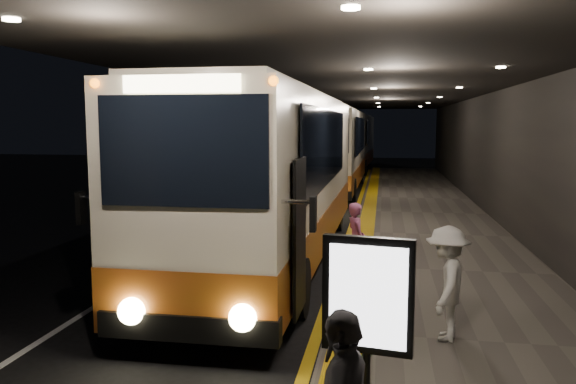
% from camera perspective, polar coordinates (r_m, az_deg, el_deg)
% --- Properties ---
extents(ground, '(90.00, 90.00, 0.00)m').
position_cam_1_polar(ground, '(12.33, -6.43, -8.68)').
color(ground, black).
extents(lane_line_white, '(0.12, 50.00, 0.01)m').
position_cam_1_polar(lane_line_white, '(17.50, -7.57, -4.02)').
color(lane_line_white, silver).
rests_on(lane_line_white, ground).
extents(kerb_stripe_yellow, '(0.18, 50.00, 0.01)m').
position_cam_1_polar(kerb_stripe_yellow, '(16.76, 6.15, -4.49)').
color(kerb_stripe_yellow, gold).
rests_on(kerb_stripe_yellow, ground).
extents(sidewalk, '(4.50, 50.00, 0.15)m').
position_cam_1_polar(sidewalk, '(16.78, 14.38, -4.41)').
color(sidewalk, '#514C44').
rests_on(sidewalk, ground).
extents(tactile_strip, '(0.50, 50.00, 0.01)m').
position_cam_1_polar(tactile_strip, '(16.71, 7.87, -4.02)').
color(tactile_strip, gold).
rests_on(tactile_strip, sidewalk).
extents(terminal_wall, '(0.10, 50.00, 6.00)m').
position_cam_1_polar(terminal_wall, '(16.82, 22.38, 5.35)').
color(terminal_wall, black).
rests_on(terminal_wall, ground).
extents(support_columns, '(0.80, 24.80, 4.40)m').
position_cam_1_polar(support_columns, '(16.18, -7.73, 2.93)').
color(support_columns, black).
rests_on(support_columns, ground).
extents(canopy, '(9.00, 50.00, 0.40)m').
position_cam_1_polar(canopy, '(16.48, 6.89, 11.36)').
color(canopy, black).
rests_on(canopy, support_columns).
extents(coach_main, '(2.74, 12.69, 3.94)m').
position_cam_1_polar(coach_main, '(13.47, -1.34, 0.88)').
color(coach_main, beige).
rests_on(coach_main, ground).
extents(coach_second, '(2.70, 12.47, 3.91)m').
position_cam_1_polar(coach_second, '(27.72, 4.63, 3.93)').
color(coach_second, beige).
rests_on(coach_second, ground).
extents(coach_third, '(3.06, 12.43, 3.88)m').
position_cam_1_polar(coach_third, '(40.48, 6.35, 4.81)').
color(coach_third, beige).
rests_on(coach_third, ground).
extents(passenger_boarding, '(0.57, 0.67, 1.55)m').
position_cam_1_polar(passenger_boarding, '(11.75, 6.91, -4.83)').
color(passenger_boarding, '#B15384').
rests_on(passenger_boarding, sidewalk).
extents(passenger_waiting_green, '(0.77, 0.92, 1.62)m').
position_cam_1_polar(passenger_waiting_green, '(7.87, 7.32, -10.48)').
color(passenger_waiting_green, '#4C713E').
rests_on(passenger_waiting_green, sidewalk).
extents(passenger_waiting_white, '(0.72, 1.17, 1.69)m').
position_cam_1_polar(passenger_waiting_white, '(8.62, 15.81, -8.90)').
color(passenger_waiting_white, silver).
rests_on(passenger_waiting_white, sidewalk).
extents(info_sign, '(0.95, 0.25, 2.01)m').
position_cam_1_polar(info_sign, '(5.95, 8.10, -10.68)').
color(info_sign, black).
rests_on(info_sign, sidewalk).
extents(stanchion_post, '(0.05, 0.05, 1.15)m').
position_cam_1_polar(stanchion_post, '(8.52, 5.42, -10.72)').
color(stanchion_post, black).
rests_on(stanchion_post, sidewalk).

